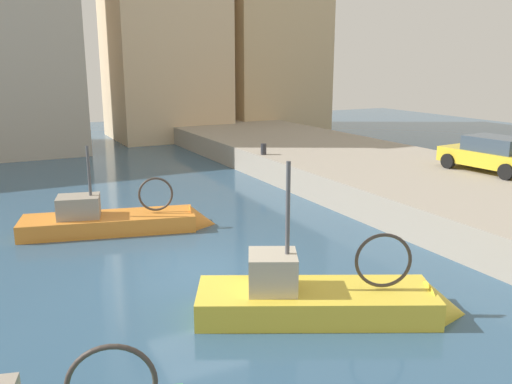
% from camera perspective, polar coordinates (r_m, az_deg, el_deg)
% --- Properties ---
extents(water_surface, '(80.00, 80.00, 0.00)m').
position_cam_1_polar(water_surface, '(15.29, -6.24, -8.31)').
color(water_surface, '#335675').
rests_on(water_surface, ground).
extents(quay_wall, '(9.00, 56.00, 1.20)m').
position_cam_1_polar(quay_wall, '(21.75, 23.32, -1.03)').
color(quay_wall, '#9E9384').
rests_on(quay_wall, ground).
extents(fishing_boat_yellow, '(6.28, 4.21, 4.39)m').
position_cam_1_polar(fishing_boat_yellow, '(12.82, 7.90, -12.37)').
color(fishing_boat_yellow, gold).
rests_on(fishing_boat_yellow, ground).
extents(fishing_boat_orange, '(6.77, 3.12, 3.74)m').
position_cam_1_polar(fishing_boat_orange, '(19.24, -14.18, -3.67)').
color(fishing_boat_orange, orange).
rests_on(fishing_boat_orange, ground).
extents(parked_car_yellow, '(2.34, 4.19, 1.49)m').
position_cam_1_polar(parked_car_yellow, '(24.49, 23.76, 3.72)').
color(parked_car_yellow, gold).
rests_on(parked_car_yellow, quay_wall).
extents(mooring_bollard_mid, '(0.28, 0.28, 0.55)m').
position_cam_1_polar(mooring_bollard_mid, '(26.68, 0.81, 4.58)').
color(mooring_bollard_mid, '#2D2D33').
rests_on(mooring_bollard_mid, quay_wall).
extents(waterfront_building_west, '(8.41, 8.74, 14.38)m').
position_cam_1_polar(waterfront_building_west, '(46.78, 1.04, 15.55)').
color(waterfront_building_west, '#D1B284').
rests_on(waterfront_building_west, ground).
extents(waterfront_building_west_mid, '(8.40, 7.94, 17.47)m').
position_cam_1_polar(waterfront_building_west_mid, '(42.11, -9.84, 17.68)').
color(waterfront_building_west_mid, beige).
rests_on(waterfront_building_west_mid, ground).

